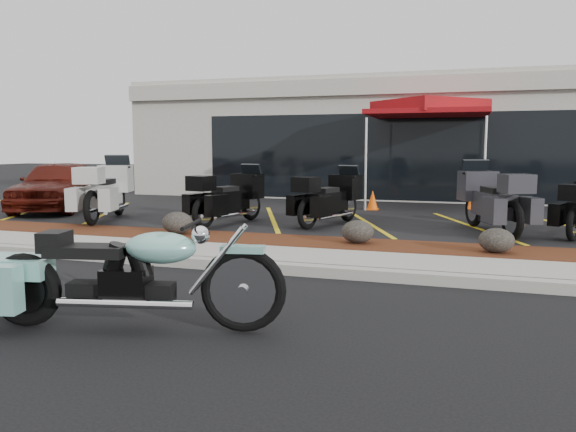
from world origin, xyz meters
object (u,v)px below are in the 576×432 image
(parked_car, at_px, (58,185))
(popup_canopy, at_px, (429,110))
(touring_white, at_px, (118,185))
(hero_cruiser, at_px, (243,277))
(traffic_cone, at_px, (373,200))

(parked_car, relative_size, popup_canopy, 1.08)
(touring_white, xyz_separation_m, parked_car, (-2.18, 0.52, -0.07))
(hero_cruiser, xyz_separation_m, parked_car, (-8.15, 7.27, 0.26))
(traffic_cone, distance_m, popup_canopy, 2.99)
(hero_cruiser, height_order, touring_white, touring_white)
(parked_car, xyz_separation_m, popup_canopy, (9.13, 3.84, 1.99))
(parked_car, bearing_deg, hero_cruiser, -61.82)
(traffic_cone, bearing_deg, popup_canopy, 44.10)
(hero_cruiser, bearing_deg, traffic_cone, 79.78)
(hero_cruiser, xyz_separation_m, touring_white, (-5.97, 6.74, 0.33))
(hero_cruiser, distance_m, popup_canopy, 11.37)
(popup_canopy, bearing_deg, touring_white, -138.76)
(touring_white, relative_size, traffic_cone, 4.86)
(traffic_cone, xyz_separation_m, popup_canopy, (1.30, 1.26, 2.39))
(hero_cruiser, height_order, traffic_cone, hero_cruiser)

